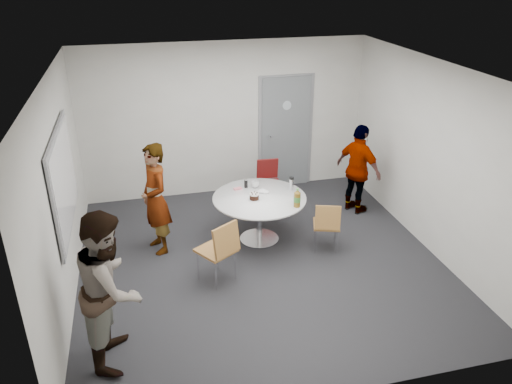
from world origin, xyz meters
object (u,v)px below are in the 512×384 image
object	(u,v)px
whiteboard	(64,180)
chair_near_right	(327,223)
table	(261,203)
chair_far	(269,178)
chair_near_left	(221,247)
person_left	(110,287)
person_main	(155,199)
person_right	(358,170)
door	(285,133)

from	to	relation	value
whiteboard	chair_near_right	xyz separation A→B (m)	(3.46, -0.15, -0.98)
table	chair_far	distance (m)	1.23
chair_near_left	person_left	bearing A→B (deg)	-174.96
chair_near_right	chair_far	distance (m)	1.74
whiteboard	person_main	size ratio (longest dim) A/B	1.16
whiteboard	person_right	distance (m)	4.56
door	person_left	size ratio (longest dim) A/B	1.22
person_right	person_left	bearing A→B (deg)	97.94
whiteboard	chair_near_right	world-z (taller)	whiteboard
table	person_right	bearing A→B (deg)	16.61
chair_near_right	person_left	xyz separation A→B (m)	(-2.94, -1.43, 0.40)
door	chair_near_left	xyz separation A→B (m)	(-1.73, -2.84, -0.47)
chair_near_left	door	bearing A→B (deg)	26.07
door	chair_far	distance (m)	1.05
person_left	whiteboard	bearing A→B (deg)	26.00
door	chair_far	xyz separation A→B (m)	(-0.52, -0.75, -0.53)
whiteboard	person_right	size ratio (longest dim) A/B	1.25
person_right	person_main	bearing A→B (deg)	72.72
whiteboard	person_left	distance (m)	1.76
chair_near_left	person_main	bearing A→B (deg)	92.51
chair_far	person_left	xyz separation A→B (m)	(-2.53, -3.12, 0.38)
chair_near_right	chair_far	size ratio (longest dim) A/B	0.97
chair_near_right	person_left	world-z (taller)	person_left
chair_near_left	chair_near_right	bearing A→B (deg)	-18.54
chair_near_left	person_main	distance (m)	1.31
person_main	person_right	bearing A→B (deg)	79.72
table	person_right	distance (m)	1.88
person_left	person_main	bearing A→B (deg)	-7.54
person_main	person_right	size ratio (longest dim) A/B	1.08
person_main	door	bearing A→B (deg)	108.10
table	chair_near_left	xyz separation A→B (m)	(-0.78, -0.96, -0.07)
whiteboard	person_left	xyz separation A→B (m)	(0.51, -1.58, -0.58)
chair_near_left	person_left	world-z (taller)	person_left
chair_near_right	chair_far	world-z (taller)	chair_far
table	chair_near_right	bearing A→B (deg)	-33.10
door	chair_near_right	size ratio (longest dim) A/B	2.70
table	person_left	bearing A→B (deg)	-136.78
person_main	person_left	xyz separation A→B (m)	(-0.58, -2.07, 0.05)
chair_near_left	person_left	distance (m)	1.70
chair_far	person_right	world-z (taller)	person_right
chair_near_right	person_main	distance (m)	2.48
chair_far	whiteboard	bearing A→B (deg)	30.20
table	whiteboard	bearing A→B (deg)	-171.40
table	chair_near_right	distance (m)	1.02
table	person_left	xyz separation A→B (m)	(-2.10, -1.98, 0.25)
door	person_left	world-z (taller)	door
person_main	person_right	world-z (taller)	person_main
person_main	table	bearing A→B (deg)	68.56
whiteboard	person_left	size ratio (longest dim) A/B	1.09
chair_near_right	door	bearing A→B (deg)	105.96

